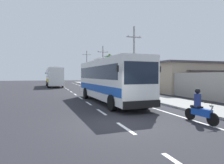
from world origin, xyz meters
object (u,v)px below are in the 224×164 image
(utility_pole_far, at_px, (103,65))
(roadside_building, at_px, (200,77))
(coach_bus_foreground, at_px, (109,79))
(motorcycle_trailing, at_px, (200,109))
(pedestrian_near_kerb, at_px, (124,84))
(palm_second, at_px, (110,63))
(palm_nearest, at_px, (120,64))
(coach_bus_far_lane, at_px, (54,76))
(utility_pole_mid, at_px, (134,58))
(motorcycle_beside_bus, at_px, (109,88))
(utility_pole_distant, at_px, (87,66))

(utility_pole_far, relative_size, roadside_building, 0.61)
(coach_bus_foreground, xyz_separation_m, motorcycle_trailing, (2.00, -8.03, -1.30))
(pedestrian_near_kerb, bearing_deg, palm_second, -61.71)
(utility_pole_far, xyz_separation_m, palm_nearest, (0.82, -8.48, -0.27))
(utility_pole_far, xyz_separation_m, roadside_building, (8.15, -20.25, -2.60))
(coach_bus_foreground, bearing_deg, coach_bus_far_lane, 98.13)
(motorcycle_trailing, distance_m, pedestrian_near_kerb, 19.26)
(coach_bus_far_lane, distance_m, palm_second, 13.54)
(pedestrian_near_kerb, xyz_separation_m, utility_pole_mid, (0.89, -1.51, 3.72))
(coach_bus_foreground, distance_m, motorcycle_trailing, 8.38)
(utility_pole_mid, xyz_separation_m, utility_pole_far, (0.37, 17.07, -0.10))
(coach_bus_foreground, distance_m, motorcycle_beside_bus, 8.41)
(coach_bus_foreground, height_order, motorcycle_beside_bus, coach_bus_foreground)
(palm_nearest, bearing_deg, motorcycle_beside_bus, -117.83)
(coach_bus_far_lane, bearing_deg, palm_second, 15.69)
(coach_bus_foreground, xyz_separation_m, roadside_building, (15.18, 6.16, 0.05))
(coach_bus_foreground, relative_size, utility_pole_distant, 1.13)
(coach_bus_far_lane, distance_m, motorcycle_beside_bus, 17.81)
(utility_pole_far, height_order, roadside_building, utility_pole_far)
(utility_pole_far, distance_m, palm_second, 2.81)
(coach_bus_far_lane, bearing_deg, coach_bus_foreground, -81.87)
(motorcycle_beside_bus, bearing_deg, utility_pole_far, 76.41)
(utility_pole_far, bearing_deg, utility_pole_mid, -91.23)
(coach_bus_far_lane, bearing_deg, palm_nearest, -30.36)
(palm_second, bearing_deg, coach_bus_far_lane, -164.31)
(utility_pole_distant, distance_m, palm_second, 15.51)
(motorcycle_beside_bus, distance_m, utility_pole_far, 19.45)
(motorcycle_trailing, height_order, roadside_building, roadside_building)
(motorcycle_beside_bus, relative_size, palm_nearest, 0.34)
(coach_bus_far_lane, height_order, motorcycle_beside_bus, coach_bus_far_lane)
(motorcycle_trailing, bearing_deg, pedestrian_near_kerb, 78.71)
(motorcycle_trailing, distance_m, utility_pole_distant, 51.93)
(palm_second, bearing_deg, utility_pole_far, -140.93)
(coach_bus_foreground, bearing_deg, palm_nearest, 66.36)
(motorcycle_beside_bus, relative_size, utility_pole_mid, 0.22)
(motorcycle_beside_bus, xyz_separation_m, palm_second, (6.62, 20.25, 4.44))
(motorcycle_beside_bus, bearing_deg, roadside_building, -7.85)
(coach_bus_far_lane, height_order, pedestrian_near_kerb, coach_bus_far_lane)
(coach_bus_far_lane, bearing_deg, utility_pole_far, 9.79)
(coach_bus_foreground, bearing_deg, motorcycle_beside_bus, 72.08)
(coach_bus_foreground, distance_m, utility_pole_far, 27.46)
(coach_bus_far_lane, xyz_separation_m, palm_nearest, (11.36, -6.66, 2.32))
(pedestrian_near_kerb, distance_m, utility_pole_distant, 32.91)
(roadside_building, bearing_deg, utility_pole_mid, 159.57)
(motorcycle_trailing, bearing_deg, roadside_building, 47.12)
(palm_nearest, bearing_deg, utility_pole_mid, -97.89)
(motorcycle_beside_bus, relative_size, pedestrian_near_kerb, 1.20)
(motorcycle_beside_bus, distance_m, utility_pole_distant, 36.11)
(utility_pole_mid, bearing_deg, motorcycle_beside_bus, -160.75)
(palm_second, bearing_deg, palm_nearest, -97.40)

